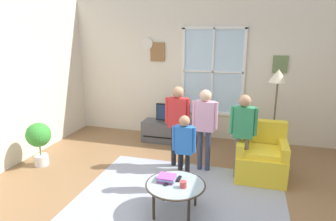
{
  "coord_description": "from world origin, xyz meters",
  "views": [
    {
      "loc": [
        0.95,
        -3.52,
        2.25
      ],
      "look_at": [
        -0.15,
        0.44,
        1.16
      ],
      "focal_mm": 31.38,
      "sensor_mm": 36.0,
      "label": 1
    }
  ],
  "objects_px": {
    "book_stack": "(167,178)",
    "person_red_shirt": "(178,117)",
    "coffee_table": "(175,186)",
    "armchair": "(261,157)",
    "person_green_shirt": "(243,127)",
    "television": "(169,113)",
    "person_blue_shirt": "(184,144)",
    "person_pink_shirt": "(205,121)",
    "remote_near_books": "(168,183)",
    "potted_plant_corner": "(39,138)",
    "floor_lamp": "(277,85)",
    "potted_plant_by_window": "(245,128)",
    "tv_stand": "(169,132)",
    "remote_near_cup": "(179,179)",
    "cup": "(183,184)"
  },
  "relations": [
    {
      "from": "potted_plant_corner",
      "to": "floor_lamp",
      "type": "relative_size",
      "value": 0.47
    },
    {
      "from": "person_green_shirt",
      "to": "television",
      "type": "bearing_deg",
      "value": 140.5
    },
    {
      "from": "armchair",
      "to": "remote_near_books",
      "type": "bearing_deg",
      "value": -130.58
    },
    {
      "from": "armchair",
      "to": "person_pink_shirt",
      "type": "distance_m",
      "value": 1.06
    },
    {
      "from": "tv_stand",
      "to": "person_red_shirt",
      "type": "relative_size",
      "value": 0.8
    },
    {
      "from": "potted_plant_corner",
      "to": "potted_plant_by_window",
      "type": "bearing_deg",
      "value": 26.71
    },
    {
      "from": "tv_stand",
      "to": "book_stack",
      "type": "distance_m",
      "value": 2.48
    },
    {
      "from": "coffee_table",
      "to": "armchair",
      "type": "bearing_deg",
      "value": 51.33
    },
    {
      "from": "armchair",
      "to": "potted_plant_by_window",
      "type": "distance_m",
      "value": 1.14
    },
    {
      "from": "television",
      "to": "potted_plant_by_window",
      "type": "bearing_deg",
      "value": -0.21
    },
    {
      "from": "book_stack",
      "to": "person_red_shirt",
      "type": "height_order",
      "value": "person_red_shirt"
    },
    {
      "from": "tv_stand",
      "to": "book_stack",
      "type": "relative_size",
      "value": 4.84
    },
    {
      "from": "coffee_table",
      "to": "person_green_shirt",
      "type": "bearing_deg",
      "value": 57.24
    },
    {
      "from": "person_red_shirt",
      "to": "person_pink_shirt",
      "type": "relative_size",
      "value": 1.02
    },
    {
      "from": "tv_stand",
      "to": "person_pink_shirt",
      "type": "distance_m",
      "value": 1.58
    },
    {
      "from": "person_red_shirt",
      "to": "person_pink_shirt",
      "type": "distance_m",
      "value": 0.46
    },
    {
      "from": "person_green_shirt",
      "to": "person_red_shirt",
      "type": "bearing_deg",
      "value": 171.48
    },
    {
      "from": "book_stack",
      "to": "coffee_table",
      "type": "bearing_deg",
      "value": -21.06
    },
    {
      "from": "tv_stand",
      "to": "person_green_shirt",
      "type": "distance_m",
      "value": 2.06
    },
    {
      "from": "armchair",
      "to": "potted_plant_corner",
      "type": "bearing_deg",
      "value": -170.59
    },
    {
      "from": "remote_near_books",
      "to": "person_red_shirt",
      "type": "bearing_deg",
      "value": 98.89
    },
    {
      "from": "television",
      "to": "remote_near_cup",
      "type": "relative_size",
      "value": 4.02
    },
    {
      "from": "potted_plant_by_window",
      "to": "potted_plant_corner",
      "type": "height_order",
      "value": "potted_plant_by_window"
    },
    {
      "from": "person_blue_shirt",
      "to": "potted_plant_by_window",
      "type": "bearing_deg",
      "value": 66.16
    },
    {
      "from": "person_blue_shirt",
      "to": "cup",
      "type": "bearing_deg",
      "value": -78.17
    },
    {
      "from": "cup",
      "to": "person_pink_shirt",
      "type": "height_order",
      "value": "person_pink_shirt"
    },
    {
      "from": "person_pink_shirt",
      "to": "floor_lamp",
      "type": "relative_size",
      "value": 0.83
    },
    {
      "from": "remote_near_books",
      "to": "potted_plant_corner",
      "type": "relative_size",
      "value": 0.18
    },
    {
      "from": "person_green_shirt",
      "to": "person_red_shirt",
      "type": "distance_m",
      "value": 1.08
    },
    {
      "from": "floor_lamp",
      "to": "person_pink_shirt",
      "type": "bearing_deg",
      "value": -147.51
    },
    {
      "from": "remote_near_books",
      "to": "person_pink_shirt",
      "type": "distance_m",
      "value": 1.43
    },
    {
      "from": "armchair",
      "to": "coffee_table",
      "type": "distance_m",
      "value": 1.71
    },
    {
      "from": "remote_near_cup",
      "to": "floor_lamp",
      "type": "bearing_deg",
      "value": 56.55
    },
    {
      "from": "coffee_table",
      "to": "book_stack",
      "type": "relative_size",
      "value": 3.28
    },
    {
      "from": "person_blue_shirt",
      "to": "potted_plant_corner",
      "type": "distance_m",
      "value": 2.59
    },
    {
      "from": "remote_near_books",
      "to": "remote_near_cup",
      "type": "relative_size",
      "value": 1.0
    },
    {
      "from": "potted_plant_by_window",
      "to": "potted_plant_corner",
      "type": "bearing_deg",
      "value": -153.29
    },
    {
      "from": "person_red_shirt",
      "to": "potted_plant_by_window",
      "type": "xyz_separation_m",
      "value": [
        1.09,
        1.08,
        -0.44
      ]
    },
    {
      "from": "television",
      "to": "potted_plant_corner",
      "type": "distance_m",
      "value": 2.52
    },
    {
      "from": "armchair",
      "to": "floor_lamp",
      "type": "height_order",
      "value": "floor_lamp"
    },
    {
      "from": "television",
      "to": "book_stack",
      "type": "bearing_deg",
      "value": -75.46
    },
    {
      "from": "coffee_table",
      "to": "person_red_shirt",
      "type": "distance_m",
      "value": 1.47
    },
    {
      "from": "armchair",
      "to": "person_blue_shirt",
      "type": "relative_size",
      "value": 0.77
    },
    {
      "from": "person_red_shirt",
      "to": "remote_near_books",
      "type": "bearing_deg",
      "value": -81.11
    },
    {
      "from": "cup",
      "to": "person_pink_shirt",
      "type": "bearing_deg",
      "value": 88.16
    },
    {
      "from": "remote_near_cup",
      "to": "floor_lamp",
      "type": "height_order",
      "value": "floor_lamp"
    },
    {
      "from": "remote_near_cup",
      "to": "person_pink_shirt",
      "type": "relative_size",
      "value": 0.1
    },
    {
      "from": "person_pink_shirt",
      "to": "coffee_table",
      "type": "bearing_deg",
      "value": -96.74
    },
    {
      "from": "remote_near_cup",
      "to": "person_pink_shirt",
      "type": "bearing_deg",
      "value": 83.34
    },
    {
      "from": "coffee_table",
      "to": "person_green_shirt",
      "type": "relative_size",
      "value": 0.56
    }
  ]
}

